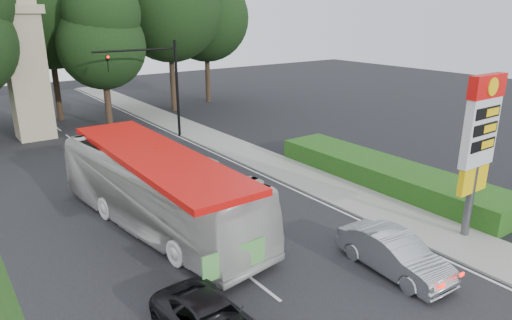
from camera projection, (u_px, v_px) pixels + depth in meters
road_surface at (163, 210)px, 21.92m from camera, size 14.00×80.00×0.02m
sidewalk_right at (297, 174)px, 26.66m from camera, size 3.00×80.00×0.12m
hedge at (386, 174)px, 25.10m from camera, size 3.00×14.00×1.20m
gas_station_pylon at (480, 136)px, 18.00m from camera, size 2.10×0.45×6.85m
traffic_signal_mast at (160, 76)px, 32.88m from camera, size 6.10×0.35×7.20m
monument at (26, 70)px, 33.07m from camera, size 3.00×3.00×10.05m
tree_east_near at (99, 5)px, 41.51m from camera, size 8.12×8.12×15.95m
tree_monument_right at (100, 27)px, 34.86m from camera, size 6.72×6.72×13.20m
transit_bus at (157, 191)px, 19.73m from camera, size 4.60×12.73×3.47m
sedan_silver at (394, 253)px, 16.57m from camera, size 1.82×4.59×1.48m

